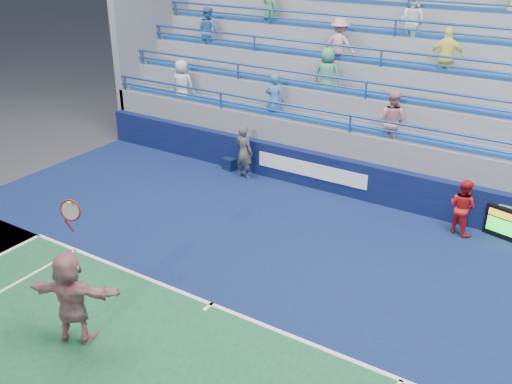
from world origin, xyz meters
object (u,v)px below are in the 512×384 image
Objects in this scene: tennis_player at (72,297)px; line_judge at (244,152)px; judge_chair at (231,163)px; serve_speed_board at (508,225)px; ball_girl at (462,207)px.

tennis_player reaches higher than line_judge.
judge_chair is 8.89m from tennis_player.
tennis_player is 1.80× the size of line_judge.
serve_speed_board is 8.50m from judge_chair.
judge_chair is (-8.50, 0.10, -0.19)m from serve_speed_board.
ball_girl is at bearing -2.85° from judge_chair.
ball_girl is (-1.10, -0.26, 0.32)m from serve_speed_board.
tennis_player is 2.05× the size of ball_girl.
judge_chair is at bearing 105.53° from tennis_player.
serve_speed_board is at bearing -173.27° from line_judge.
serve_speed_board is 7.79m from line_judge.
line_judge reaches higher than judge_chair.
serve_speed_board is 10.43m from tennis_player.
judge_chair is 0.42× the size of line_judge.
ball_girl is at bearing 58.39° from tennis_player.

